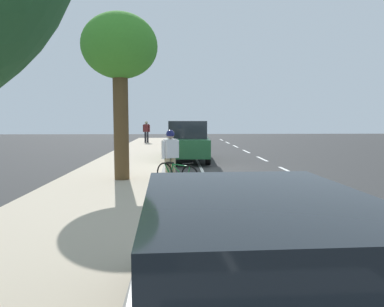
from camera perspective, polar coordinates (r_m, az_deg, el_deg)
The scene contains 12 objects.
ground at distance 14.78m, azimuth 2.13°, elevation -2.41°, with size 68.30×68.30×0.00m, color #303030.
sidewalk at distance 14.89m, azimuth -10.82°, elevation -2.15°, with size 3.24×42.69×0.16m, color tan.
curb_edge at distance 14.73m, azimuth -4.25°, elevation -2.14°, with size 0.16×42.69×0.16m, color gray.
lane_stripe_centre at distance 16.65m, azimuth 12.82°, elevation -1.63°, with size 0.14×40.00×0.01m.
lane_stripe_bike_edge at distance 14.77m, azimuth 1.46°, elevation -2.40°, with size 0.12×42.69×0.01m, color white.
parked_sedan_white_nearest at distance 25.84m, azimuth -1.27°, elevation 2.67°, with size 1.86×4.41×1.52m.
parked_pickup_green_second at distance 17.46m, azimuth -0.64°, elevation 1.78°, with size 2.18×5.37×1.95m.
parked_sedan_grey_mid at distance 2.80m, azimuth 10.09°, elevation -21.97°, with size 1.96×4.46×1.52m.
bicycle_at_curb at distance 10.78m, azimuth -2.45°, elevation -3.38°, with size 1.29×1.23×0.75m.
cyclist_with_backpack at distance 11.17m, azimuth -3.55°, elevation 0.38°, with size 0.55×0.52×1.71m.
street_tree_near_cyclist at distance 11.50m, azimuth -11.47°, elevation 15.72°, with size 2.31×2.31×5.08m.
pedestrian_on_phone at distance 28.82m, azimuth -7.29°, elevation 3.68°, with size 0.59×0.35×1.72m.
Camera 1 is at (1.17, 14.60, 2.04)m, focal length 33.41 mm.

